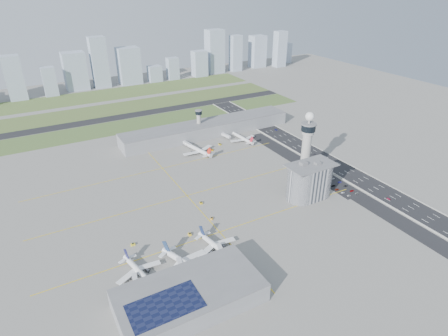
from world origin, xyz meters
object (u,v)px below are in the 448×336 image
tug_2 (212,218)px  car_hw_1 (314,154)px  airplane_near_c (217,244)px  jet_bridge_near_2 (225,259)px  admin_building (309,181)px  car_lot_0 (349,196)px  tug_5 (220,144)px  car_lot_7 (352,191)px  airplane_near_a (139,269)px  car_lot_11 (328,176)px  airplane_far_b (243,136)px  car_hw_2 (276,130)px  secondary_tower (199,121)px  car_lot_1 (343,193)px  tug_3 (201,203)px  car_lot_3 (333,186)px  car_lot_2 (337,189)px  car_lot_9 (340,182)px  car_lot_4 (327,183)px  tug_4 (212,150)px  car_lot_8 (346,186)px  car_lot_5 (321,178)px  car_hw_4 (241,117)px  car_lot_10 (333,179)px  tug_1 (190,234)px  airplane_far_a (198,147)px  car_hw_0 (389,199)px  tug_0 (133,244)px  jet_bridge_far_1 (222,135)px  jet_bridge_far_0 (184,143)px  control_tower (307,143)px  airplane_near_b (185,260)px  car_lot_6 (357,193)px  jet_bridge_near_0 (137,292)px

tug_2 → car_hw_1: bearing=59.8°
airplane_near_c → jet_bridge_near_2: size_ratio=2.77×
admin_building → car_lot_0: admin_building is taller
tug_5 → car_lot_7: 157.60m
airplane_near_a → jet_bridge_near_2: size_ratio=2.65×
car_lot_11 → airplane_near_a: bearing=103.1°
airplane_far_b → car_hw_2: bearing=-85.6°
secondary_tower → car_lot_1: bearing=-74.0°
tug_3 → car_lot_3: 123.23m
car_lot_2 → car_lot_9: 14.49m
car_lot_4 → tug_2: bearing=91.5°
tug_4 → car_hw_1: size_ratio=0.89×
car_lot_4 → car_lot_8: 17.13m
airplane_near_c → jet_bridge_near_2: 13.98m
car_lot_5 → car_lot_2: bearing=-176.0°
airplane_far_b → car_lot_7: bearing=-174.4°
secondary_tower → car_hw_4: 86.49m
car_lot_1 → car_lot_10: (10.68, 23.28, -0.05)m
airplane_near_c → car_hw_4: airplane_near_c is taller
tug_4 → car_hw_4: tug_4 is taller
tug_1 → airplane_far_a: bearing=-110.3°
airplane_far_b → car_hw_2: (54.15, 7.94, -4.86)m
car_lot_0 → car_lot_10: (9.77, 29.45, -0.04)m
jet_bridge_near_2 → car_hw_4: jet_bridge_near_2 is taller
car_hw_0 → car_hw_2: bearing=82.1°
car_lot_7 → car_hw_1: bearing=-22.1°
admin_building → airplane_near_a: 160.53m
tug_0 → tug_4: 171.03m
jet_bridge_far_1 → tug_5: bearing=-46.3°
airplane_far_b → car_lot_1: 145.60m
car_lot_7 → car_lot_8: 9.30m
jet_bridge_far_0 → car_lot_2: 177.78m
airplane_far_a → car_hw_1: (107.20, -65.86, -5.66)m
jet_bridge_far_1 → car_lot_7: 171.73m
car_lot_0 → car_lot_7: size_ratio=0.83×
car_lot_3 → car_lot_0: bearing=170.2°
car_lot_0 → admin_building: bearing=64.9°
car_hw_1 → car_lot_7: bearing=-102.6°
tug_0 → car_hw_4: (209.80, 195.10, -0.27)m
jet_bridge_near_2 → control_tower: bearing=-51.1°
airplane_near_b → tug_5: 202.26m
car_lot_0 → car_lot_6: (9.43, -0.62, -0.03)m
airplane_near_a → jet_bridge_far_0: size_ratio=2.65×
car_lot_1 → car_lot_11: car_lot_11 is taller
jet_bridge_near_2 → airplane_near_a: bearing=83.1°
car_lot_5 → car_lot_6: car_lot_5 is taller
tug_2 → tug_4: bearing=103.0°
airplane_far_b → jet_bridge_near_2: bearing=141.1°
car_lot_6 → car_lot_9: car_lot_9 is taller
airplane_far_a → jet_bridge_near_0: size_ratio=3.19×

